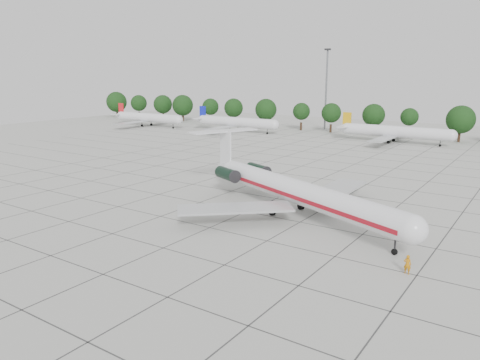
{
  "coord_description": "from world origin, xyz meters",
  "views": [
    {
      "loc": [
        32.9,
        -49.98,
        18.17
      ],
      "look_at": [
        -2.75,
        2.55,
        3.5
      ],
      "focal_mm": 35.0,
      "sensor_mm": 36.0,
      "label": 1
    }
  ],
  "objects_px": {
    "main_airliner": "(290,189)",
    "floodlight_mast": "(326,85)",
    "ground_crew": "(407,264)",
    "bg_airliner_c": "(395,132)",
    "bg_airliner_a": "(148,118)",
    "bg_airliner_b": "(236,122)"
  },
  "relations": [
    {
      "from": "main_airliner",
      "to": "bg_airliner_c",
      "type": "height_order",
      "value": "main_airliner"
    },
    {
      "from": "main_airliner",
      "to": "ground_crew",
      "type": "distance_m",
      "value": 21.11
    },
    {
      "from": "bg_airliner_a",
      "to": "bg_airliner_b",
      "type": "relative_size",
      "value": 1.0
    },
    {
      "from": "bg_airliner_a",
      "to": "floodlight_mast",
      "type": "height_order",
      "value": "floodlight_mast"
    },
    {
      "from": "main_airliner",
      "to": "bg_airliner_b",
      "type": "distance_m",
      "value": 87.51
    },
    {
      "from": "bg_airliner_c",
      "to": "floodlight_mast",
      "type": "height_order",
      "value": "floodlight_mast"
    },
    {
      "from": "bg_airliner_c",
      "to": "bg_airliner_a",
      "type": "bearing_deg",
      "value": -174.12
    },
    {
      "from": "ground_crew",
      "to": "bg_airliner_b",
      "type": "distance_m",
      "value": 107.49
    },
    {
      "from": "bg_airliner_b",
      "to": "bg_airliner_c",
      "type": "distance_m",
      "value": 48.31
    },
    {
      "from": "main_airliner",
      "to": "floodlight_mast",
      "type": "height_order",
      "value": "floodlight_mast"
    },
    {
      "from": "bg_airliner_b",
      "to": "bg_airliner_c",
      "type": "height_order",
      "value": "same"
    },
    {
      "from": "bg_airliner_b",
      "to": "bg_airliner_c",
      "type": "xyz_separation_m",
      "value": [
        48.19,
        3.45,
        0.0
      ]
    },
    {
      "from": "ground_crew",
      "to": "bg_airliner_c",
      "type": "xyz_separation_m",
      "value": [
        -25.23,
        81.93,
        1.98
      ]
    },
    {
      "from": "ground_crew",
      "to": "bg_airliner_a",
      "type": "height_order",
      "value": "bg_airliner_a"
    },
    {
      "from": "main_airliner",
      "to": "bg_airliner_a",
      "type": "distance_m",
      "value": 108.67
    },
    {
      "from": "bg_airliner_a",
      "to": "bg_airliner_c",
      "type": "distance_m",
      "value": 81.9
    },
    {
      "from": "main_airliner",
      "to": "bg_airliner_b",
      "type": "relative_size",
      "value": 1.35
    },
    {
      "from": "main_airliner",
      "to": "floodlight_mast",
      "type": "xyz_separation_m",
      "value": [
        -35.11,
        89.39,
        10.99
      ]
    },
    {
      "from": "main_airliner",
      "to": "floodlight_mast",
      "type": "distance_m",
      "value": 96.67
    },
    {
      "from": "main_airliner",
      "to": "bg_airliner_b",
      "type": "height_order",
      "value": "main_airliner"
    },
    {
      "from": "main_airliner",
      "to": "ground_crew",
      "type": "relative_size",
      "value": 20.52
    },
    {
      "from": "ground_crew",
      "to": "bg_airliner_c",
      "type": "distance_m",
      "value": 85.75
    }
  ]
}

